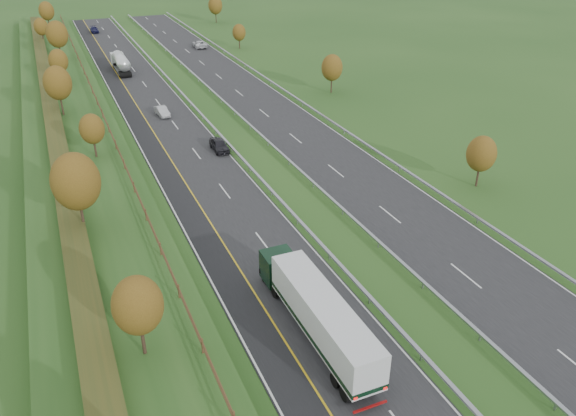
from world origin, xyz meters
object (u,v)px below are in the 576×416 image
box_lorry (316,311)px  car_silver_mid (162,111)px  car_small_far (94,30)px  car_oncoming (199,44)px  road_tanker (120,62)px  car_dark_near (219,145)px

box_lorry → car_silver_mid: (0.43, 54.90, -1.60)m
car_small_far → car_oncoming: (20.16, -28.70, 0.08)m
road_tanker → car_silver_mid: bearing=-87.0°
road_tanker → car_oncoming: bearing=37.7°
car_dark_near → box_lorry: bearing=-96.2°
car_small_far → car_dark_near: bearing=-85.3°
car_oncoming → car_silver_mid: bearing=70.2°
road_tanker → car_small_far: (-0.26, 44.08, -1.13)m
box_lorry → car_silver_mid: 54.92m
box_lorry → car_silver_mid: box_lorry is taller
car_silver_mid → car_oncoming: car_oncoming is taller
box_lorry → car_dark_near: bearing=83.6°
road_tanker → car_small_far: road_tanker is taller
road_tanker → car_small_far: 44.09m
box_lorry → car_dark_near: 38.00m
road_tanker → car_silver_mid: 30.20m
box_lorry → car_oncoming: box_lorry is taller
car_dark_near → car_silver_mid: bearing=102.9°
road_tanker → car_dark_near: (5.41, -47.31, -1.05)m
box_lorry → car_silver_mid: size_ratio=3.91×
car_dark_near → car_oncoming: size_ratio=0.82×
box_lorry → road_tanker: bearing=90.8°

